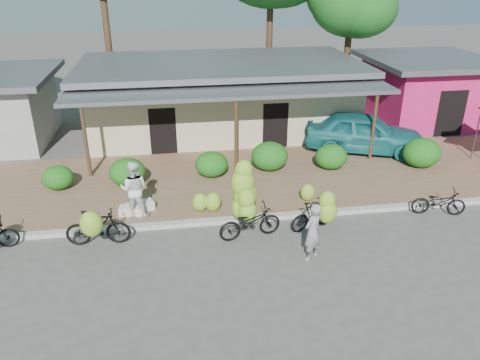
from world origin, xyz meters
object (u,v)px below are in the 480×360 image
object	(u,v)px
bike_right	(317,212)
bystander	(134,189)
bike_left	(97,227)
tree_near_right	(348,2)
teal_van	(364,132)
sack_near	(141,207)
bike_far_right	(439,202)
vendor	(313,232)
sack_far	(131,210)
bike_center	(247,207)

from	to	relation	value
bike_right	bystander	distance (m)	5.73
bike_left	bystander	world-z (taller)	bystander
tree_near_right	teal_van	world-z (taller)	tree_near_right
bike_left	sack_near	size ratio (longest dim) A/B	2.21
bike_far_right	vendor	world-z (taller)	vendor
bike_right	teal_van	size ratio (longest dim) A/B	0.33
tree_near_right	sack_far	xyz separation A→B (m)	(-11.21, -11.82, -5.36)
bike_center	bystander	world-z (taller)	bike_center
bike_far_right	vendor	bearing A→B (deg)	124.52
bike_left	bystander	distance (m)	1.88
bike_far_right	teal_van	distance (m)	5.56
bike_far_right	teal_van	world-z (taller)	teal_van
bike_far_right	tree_near_right	bearing A→B (deg)	8.08
tree_near_right	vendor	size ratio (longest dim) A/B	4.30
bike_center	sack_far	distance (m)	3.87
bike_right	bystander	xyz separation A→B (m)	(-5.46, 1.68, 0.39)
bystander	vendor	bearing A→B (deg)	158.74
bike_left	bike_far_right	xyz separation A→B (m)	(10.70, 0.27, -0.20)
tree_near_right	vendor	bearing A→B (deg)	-112.43
bike_right	bike_far_right	distance (m)	4.25
bike_right	vendor	world-z (taller)	vendor
bike_center	sack_far	xyz separation A→B (m)	(-3.51, 1.50, -0.64)
bike_left	bystander	bearing A→B (deg)	-30.41
teal_van	vendor	bearing A→B (deg)	170.03
tree_near_right	sack_near	bearing A→B (deg)	-133.23
tree_near_right	bike_far_right	bearing A→B (deg)	-95.91
bike_left	bike_center	xyz separation A→B (m)	(4.35, 0.09, 0.25)
bike_left	teal_van	distance (m)	11.88
bike_left	bike_far_right	size ratio (longest dim) A/B	1.04
teal_van	bike_far_right	bearing A→B (deg)	-155.13
tree_near_right	bike_right	size ratio (longest dim) A/B	4.47
bike_left	bike_center	bearing A→B (deg)	-85.96
teal_van	tree_near_right	bearing A→B (deg)	8.96
teal_van	bystander	bearing A→B (deg)	135.95
bike_left	tree_near_right	bearing A→B (deg)	-39.07
bike_right	teal_van	world-z (taller)	teal_van
bike_right	bike_far_right	xyz separation A→B (m)	(4.23, 0.41, -0.20)
bike_right	bike_far_right	world-z (taller)	bike_right
tree_near_right	bike_left	size ratio (longest dim) A/B	3.89
tree_near_right	bike_far_right	distance (m)	14.19
bike_far_right	sack_near	size ratio (longest dim) A/B	2.12
bike_right	bike_left	bearing A→B (deg)	66.91
bike_left	teal_van	world-z (taller)	teal_van
vendor	sack_near	bearing A→B (deg)	-71.19
bike_center	bike_right	xyz separation A→B (m)	(2.12, -0.23, -0.25)
sack_far	bike_center	bearing A→B (deg)	-23.15
bike_center	teal_van	xyz separation A→B (m)	(6.02, 5.71, 0.06)
teal_van	bike_left	bearing A→B (deg)	140.68
tree_near_right	bike_center	xyz separation A→B (m)	(-7.71, -13.32, -4.72)
bike_far_right	sack_far	world-z (taller)	bike_far_right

